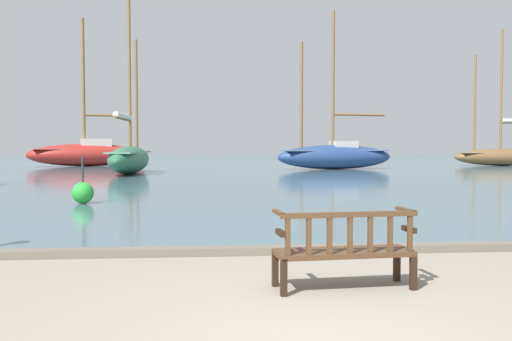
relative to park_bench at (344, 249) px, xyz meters
The scene contains 9 objects.
ground_plane 1.85m from the park_bench, 109.98° to the right, with size 160.00×160.00×0.00m, color gray.
harbor_water 42.33m from the park_bench, 90.83° to the left, with size 100.00×80.00×0.08m, color #476670.
quay_edge_kerb 2.29m from the park_bench, 105.70° to the left, with size 40.00×0.30×0.12m, color #675F54.
park_bench is the anchor object (origin of this frame).
sailboat_far_starboard 30.56m from the park_bench, 77.31° to the left, with size 8.18×3.75×10.14m.
sailboat_mid_port 37.89m from the park_bench, 105.80° to the left, with size 8.85×4.53×10.79m.
sailboat_outer_port 40.50m from the park_bench, 59.28° to the left, with size 7.46×1.97×10.23m.
sailboat_centre_channel 25.94m from the park_bench, 102.92° to the left, with size 2.16×7.73×9.96m.
channel_buoy 10.50m from the park_bench, 117.99° to the left, with size 0.58×0.58×1.28m.
Camera 1 is at (-0.98, -4.75, 1.68)m, focal length 40.00 mm.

